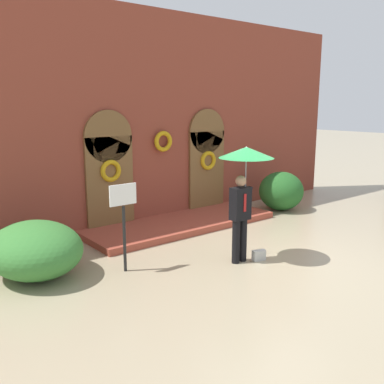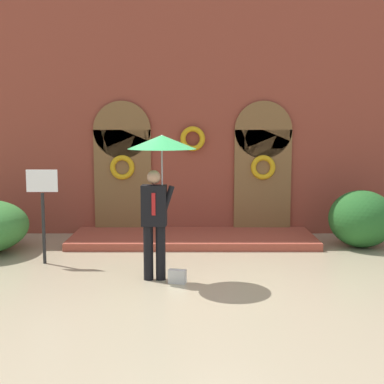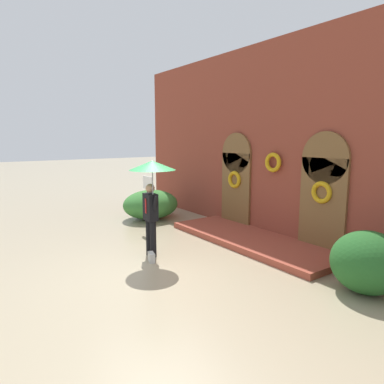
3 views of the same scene
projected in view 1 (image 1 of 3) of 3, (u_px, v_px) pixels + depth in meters
name	position (u px, v px, depth m)	size (l,w,h in m)	color
ground_plane	(269.00, 258.00, 9.00)	(80.00, 80.00, 0.00)	tan
building_facade	(157.00, 123.00, 11.64)	(14.00, 2.30, 5.60)	brown
person_with_umbrella	(245.00, 169.00, 8.48)	(1.10, 1.10, 2.36)	black
handbag	(259.00, 255.00, 8.86)	(0.28, 0.12, 0.22)	#B7B7B2
sign_post	(124.00, 213.00, 8.09)	(0.56, 0.06, 1.72)	black
shrub_left	(35.00, 249.00, 8.00)	(1.70, 2.02, 1.04)	#387A33
shrub_right	(281.00, 191.00, 13.01)	(1.34, 1.34, 1.18)	#235B23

